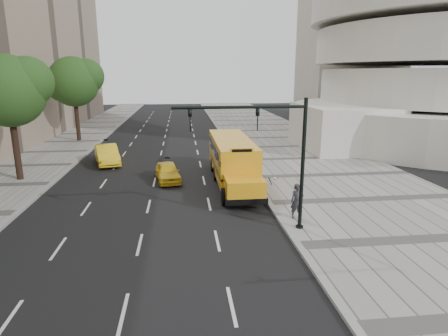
{
  "coord_description": "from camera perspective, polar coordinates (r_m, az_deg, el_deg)",
  "views": [
    {
      "loc": [
        1.02,
        -25.75,
        7.45
      ],
      "look_at": [
        3.5,
        -4.0,
        1.9
      ],
      "focal_mm": 30.0,
      "sensor_mm": 36.0,
      "label": 1
    }
  ],
  "objects": [
    {
      "name": "traffic_signal",
      "position": [
        17.29,
        7.59,
        2.91
      ],
      "size": [
        6.18,
        0.36,
        6.4
      ],
      "color": "black",
      "rests_on": "ground"
    },
    {
      "name": "curb_museum",
      "position": [
        27.24,
        4.28,
        -1.52
      ],
      "size": [
        0.3,
        140.0,
        0.15
      ],
      "primitive_type": "cube",
      "color": "gray",
      "rests_on": "ground"
    },
    {
      "name": "ground",
      "position": [
        26.82,
        -8.43,
        -2.06
      ],
      "size": [
        140.0,
        140.0,
        0.0
      ],
      "primitive_type": "plane",
      "color": "black",
      "rests_on": "ground"
    },
    {
      "name": "school_bus",
      "position": [
        26.29,
        1.26,
        1.73
      ],
      "size": [
        2.96,
        11.56,
        3.19
      ],
      "color": "orange",
      "rests_on": "ground"
    },
    {
      "name": "tree_c",
      "position": [
        44.69,
        -21.82,
        12.17
      ],
      "size": [
        6.03,
        5.36,
        9.25
      ],
      "color": "black",
      "rests_on": "ground"
    },
    {
      "name": "guggenheim",
      "position": [
        52.91,
        27.63,
        19.35
      ],
      "size": [
        33.2,
        42.2,
        35.0
      ],
      "color": "silver",
      "rests_on": "ground"
    },
    {
      "name": "tree_b",
      "position": [
        29.43,
        -29.87,
        10.22
      ],
      "size": [
        5.45,
        4.85,
        8.72
      ],
      "color": "black",
      "rests_on": "ground"
    },
    {
      "name": "pedestrian",
      "position": [
        19.63,
        11.08,
        -5.0
      ],
      "size": [
        0.7,
        0.48,
        1.85
      ],
      "primitive_type": "imported",
      "rotation": [
        0.0,
        0.0,
        -0.05
      ],
      "color": "#2E2C34",
      "rests_on": "sidewalk_museum"
    },
    {
      "name": "taxi_near",
      "position": [
        26.86,
        -8.57,
        -0.58
      ],
      "size": [
        2.12,
        4.07,
        1.32
      ],
      "primitive_type": "imported",
      "rotation": [
        0.0,
        0.0,
        0.15
      ],
      "color": "yellow",
      "rests_on": "ground"
    },
    {
      "name": "taxi_far",
      "position": [
        33.04,
        -17.39,
        1.96
      ],
      "size": [
        2.99,
        5.15,
        1.61
      ],
      "primitive_type": "imported",
      "rotation": [
        0.0,
        0.0,
        0.28
      ],
      "color": "yellow",
      "rests_on": "ground"
    },
    {
      "name": "sidewalk_far",
      "position": [
        29.36,
        -30.44,
        -2.34
      ],
      "size": [
        6.0,
        140.0,
        0.15
      ],
      "primitive_type": "cube",
      "color": "gray",
      "rests_on": "ground"
    },
    {
      "name": "sidewalk_museum",
      "position": [
        28.94,
        16.03,
        -1.1
      ],
      "size": [
        12.0,
        140.0,
        0.15
      ],
      "primitive_type": "cube",
      "color": "gray",
      "rests_on": "ground"
    },
    {
      "name": "curb_far",
      "position": [
        28.26,
        -24.88,
        -2.26
      ],
      "size": [
        0.3,
        140.0,
        0.15
      ],
      "primitive_type": "cube",
      "color": "gray",
      "rests_on": "ground"
    }
  ]
}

